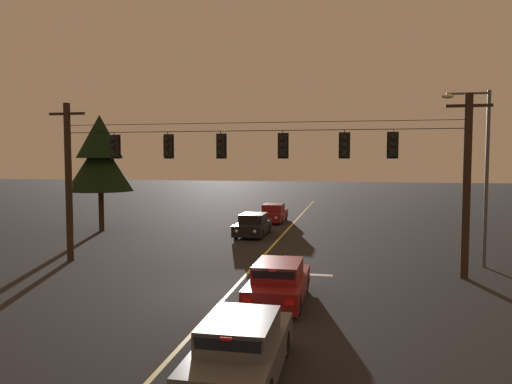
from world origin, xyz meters
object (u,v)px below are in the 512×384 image
car_oncoming_lead (253,225)px  car_waiting_near_lane (279,283)px  traffic_light_right_inner (283,146)px  traffic_light_far_right (393,145)px  traffic_light_rightmost (344,145)px  car_oncoming_trailing (273,213)px  car_waiting_second_near (241,349)px  traffic_light_centre (220,146)px  street_lamp_corner (480,162)px  tree_verge_near (100,157)px  traffic_light_leftmost (114,147)px  traffic_light_left_inner (168,146)px

car_oncoming_lead → car_waiting_near_lane: bearing=-75.0°
traffic_light_right_inner → car_waiting_near_lane: traffic_light_right_inner is taller
traffic_light_far_right → car_oncoming_lead: (-7.85, 9.41, -4.82)m
traffic_light_rightmost → car_oncoming_trailing: size_ratio=0.28×
car_waiting_second_near → car_waiting_near_lane: bearing=90.3°
traffic_light_centre → car_oncoming_trailing: (-0.25, 16.40, -4.82)m
traffic_light_right_inner → car_waiting_near_lane: (0.53, -4.64, -4.82)m
street_lamp_corner → tree_verge_near: (-22.33, 6.90, 0.27)m
traffic_light_leftmost → traffic_light_rightmost: bearing=0.0°
traffic_light_left_inner → street_lamp_corner: street_lamp_corner is taller
traffic_light_rightmost → traffic_light_leftmost: bearing=180.0°
tree_verge_near → traffic_light_right_inner: bearing=-34.1°
traffic_light_left_inner → car_waiting_near_lane: traffic_light_left_inner is taller
traffic_light_left_inner → car_waiting_near_lane: (5.80, -4.64, -4.82)m
car_waiting_second_near → traffic_light_rightmost: bearing=79.0°
car_waiting_near_lane → street_lamp_corner: 11.46m
car_waiting_near_lane → car_oncoming_lead: (-3.76, 14.05, -0.00)m
car_oncoming_trailing → tree_verge_near: tree_verge_near is taller
car_oncoming_lead → tree_verge_near: bearing=-179.3°
traffic_light_right_inner → car_waiting_second_near: (0.56, -10.59, -4.82)m
traffic_light_right_inner → traffic_light_rightmost: 2.63m
traffic_light_rightmost → street_lamp_corner: size_ratio=0.15×
traffic_light_leftmost → traffic_light_rightmost: (10.52, 0.00, 0.00)m
car_waiting_near_lane → traffic_light_leftmost: bearing=151.1°
traffic_light_right_inner → car_waiting_near_lane: 6.71m
traffic_light_leftmost → tree_verge_near: 11.00m
traffic_light_centre → car_waiting_near_lane: (3.31, -4.64, -4.82)m
traffic_light_centre → traffic_light_right_inner: size_ratio=1.00×
traffic_light_centre → traffic_light_leftmost: bearing=180.0°
traffic_light_rightmost → car_oncoming_trailing: bearing=109.0°
traffic_light_right_inner → traffic_light_rightmost: size_ratio=1.00×
car_oncoming_lead → traffic_light_left_inner: bearing=-102.2°
traffic_light_centre → traffic_light_right_inner: 2.78m
traffic_light_left_inner → traffic_light_far_right: size_ratio=1.00×
traffic_light_right_inner → tree_verge_near: bearing=145.9°
car_oncoming_lead → traffic_light_centre: bearing=-87.3°
traffic_light_leftmost → car_oncoming_lead: traffic_light_leftmost is taller
traffic_light_right_inner → car_oncoming_lead: 11.06m
car_waiting_second_near → traffic_light_far_right: bearing=69.1°
traffic_light_left_inner → traffic_light_centre: size_ratio=1.00×
traffic_light_left_inner → car_oncoming_trailing: 17.24m
traffic_light_right_inner → traffic_light_far_right: size_ratio=1.00×
traffic_light_left_inner → street_lamp_corner: size_ratio=0.15×
traffic_light_centre → car_oncoming_trailing: size_ratio=0.28×
car_oncoming_trailing → traffic_light_left_inner: bearing=-97.8°
traffic_light_right_inner → car_waiting_second_near: size_ratio=0.28×
traffic_light_centre → car_waiting_near_lane: size_ratio=0.28×
traffic_light_far_right → car_oncoming_lead: bearing=129.8°
car_oncoming_lead → car_oncoming_trailing: size_ratio=1.00×
traffic_light_leftmost → traffic_light_far_right: same height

